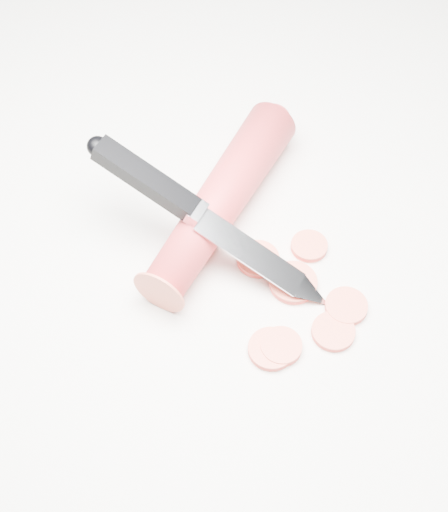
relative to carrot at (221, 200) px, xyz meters
name	(u,v)px	position (x,y,z in m)	size (l,w,h in m)	color
ground	(276,252)	(0.03, -0.05, -0.02)	(2.40, 2.40, 0.00)	white
carrot	(221,200)	(0.00, 0.00, 0.00)	(0.04, 0.04, 0.20)	red
carrot_slice_0	(271,349)	(-0.02, -0.13, -0.02)	(0.04, 0.04, 0.01)	#EC5C44
carrot_slice_1	(346,306)	(0.05, -0.12, -0.02)	(0.03, 0.03, 0.01)	#EC5C44
carrot_slice_2	(293,283)	(0.02, -0.09, -0.02)	(0.04, 0.04, 0.01)	#EC5C44
carrot_slice_3	(333,332)	(0.03, -0.14, -0.02)	(0.03, 0.03, 0.01)	#EC5C44
carrot_slice_4	(309,246)	(0.05, -0.06, -0.02)	(0.03, 0.03, 0.01)	#EC5C44
carrot_slice_5	(258,259)	(0.01, -0.05, -0.02)	(0.04, 0.04, 0.01)	#EC5C44
carrot_slice_6	(281,346)	(-0.01, -0.13, -0.02)	(0.03, 0.03, 0.01)	#EC5C44
kitchen_knife	(210,220)	(-0.02, -0.03, 0.02)	(0.15, 0.19, 0.09)	silver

